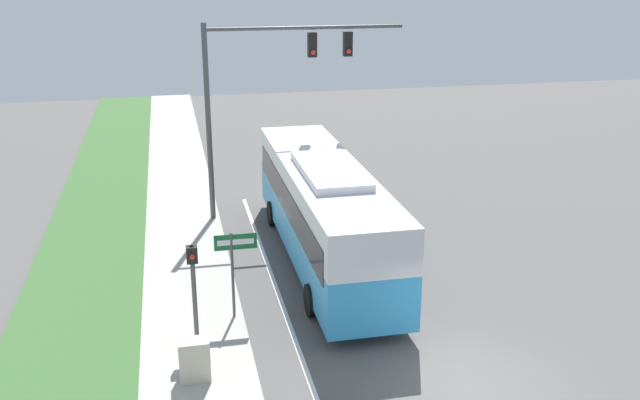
{
  "coord_description": "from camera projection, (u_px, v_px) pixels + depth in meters",
  "views": [
    {
      "loc": [
        -6.49,
        -13.52,
        9.58
      ],
      "look_at": [
        -1.61,
        9.04,
        1.8
      ],
      "focal_mm": 40.0,
      "sensor_mm": 36.0,
      "label": 1
    }
  ],
  "objects": [
    {
      "name": "street_sign",
      "position": [
        234.0,
        260.0,
        19.41
      ],
      "size": [
        1.17,
        0.08,
        2.62
      ],
      "color": "#4C4C51",
      "rests_on": "ground_plane"
    },
    {
      "name": "bus",
      "position": [
        324.0,
        206.0,
        23.35
      ],
      "size": [
        2.64,
        12.03,
        3.52
      ],
      "color": "#3393D1",
      "rests_on": "ground_plane"
    },
    {
      "name": "ground_plane",
      "position": [
        467.0,
        386.0,
        16.88
      ],
      "size": [
        80.0,
        80.0,
        0.0
      ],
      "primitive_type": "plane",
      "color": "#565451"
    },
    {
      "name": "utility_cabinet",
      "position": [
        194.0,
        360.0,
        16.8
      ],
      "size": [
        0.73,
        0.49,
        1.03
      ],
      "color": "#B7B29E",
      "rests_on": "sidewalk"
    },
    {
      "name": "signal_gantry",
      "position": [
        265.0,
        80.0,
        26.34
      ],
      "size": [
        7.49,
        0.41,
        7.49
      ],
      "color": "#4C4C51",
      "rests_on": "ground_plane"
    },
    {
      "name": "pedestrian_signal",
      "position": [
        193.0,
        278.0,
        18.1
      ],
      "size": [
        0.28,
        0.34,
        2.78
      ],
      "color": "#4C4C51",
      "rests_on": "ground_plane"
    }
  ]
}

